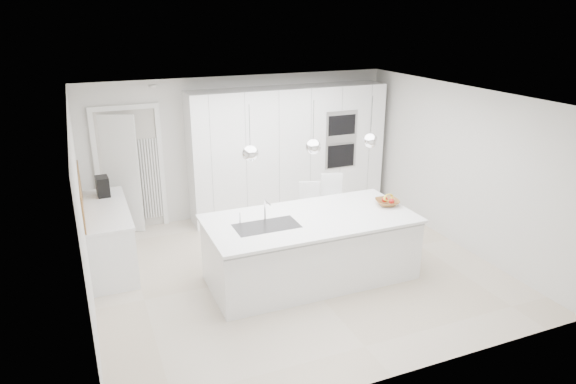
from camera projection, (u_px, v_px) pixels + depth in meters
name	position (u px, v px, depth m)	size (l,w,h in m)	color
floor	(296.00, 270.00, 7.44)	(5.50, 5.50, 0.00)	beige
wall_back	(241.00, 146.00, 9.20)	(5.50, 5.50, 0.00)	silver
wall_left	(82.00, 218.00, 6.03)	(5.00, 5.00, 0.00)	silver
ceiling	(297.00, 97.00, 6.60)	(5.50, 5.50, 0.00)	white
tall_cabinets	(289.00, 151.00, 9.26)	(3.60, 0.60, 2.30)	white
oven_stack	(341.00, 140.00, 9.25)	(0.62, 0.04, 1.05)	#A5A5A8
doorway_frame	(130.00, 171.00, 8.54)	(1.11, 0.08, 2.13)	white
hallway_door	(115.00, 175.00, 8.42)	(0.82, 0.04, 2.00)	white
radiator	(151.00, 179.00, 8.71)	(0.32, 0.04, 1.40)	white
left_base_cabinets	(109.00, 238.00, 7.45)	(0.60, 1.80, 0.86)	white
left_worktop	(105.00, 209.00, 7.30)	(0.62, 1.82, 0.04)	white
oak_backsplash	(81.00, 194.00, 7.11)	(0.02, 1.80, 0.50)	olive
island_base	(311.00, 250.00, 7.07)	(2.80, 1.20, 0.86)	white
island_worktop	(310.00, 219.00, 6.96)	(2.84, 1.40, 0.04)	white
island_sink	(267.00, 232.00, 6.71)	(0.84, 0.44, 0.18)	#3F3F42
island_tap	(265.00, 210.00, 6.82)	(0.02, 0.02, 0.30)	white
pendant_left	(250.00, 153.00, 6.27)	(0.20, 0.20, 0.20)	white
pendant_mid	(313.00, 147.00, 6.58)	(0.20, 0.20, 0.20)	white
pendant_right	(370.00, 141.00, 6.89)	(0.20, 0.20, 0.20)	white
fruit_bowl	(387.00, 202.00, 7.38)	(0.34, 0.34, 0.08)	olive
espresso_machine	(103.00, 186.00, 7.73)	(0.18, 0.28, 0.30)	black
bar_stool_left	(312.00, 215.00, 8.06)	(0.34, 0.47, 1.02)	white
bar_stool_right	(335.00, 209.00, 8.20)	(0.36, 0.50, 1.10)	white
apple_a	(392.00, 201.00, 7.34)	(0.08, 0.08, 0.08)	#B01713
apple_b	(385.00, 200.00, 7.41)	(0.08, 0.08, 0.08)	#B01713
banana_bunch	(388.00, 197.00, 7.37)	(0.21, 0.21, 0.03)	yellow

